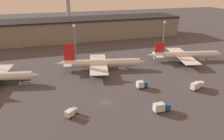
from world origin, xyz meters
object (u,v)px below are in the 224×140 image
Objects in this scene: service_vehicle_1 at (71,112)px; service_vehicle_3 at (161,107)px; control_tower at (68,3)px; airplane_1 at (101,63)px; service_vehicle_0 at (197,85)px; airplane_2 at (185,55)px; service_vehicle_2 at (142,84)px.

service_vehicle_3 reaches higher than service_vehicle_1.
control_tower is (-11.96, 175.53, 23.19)m from service_vehicle_3.
airplane_1 is 129.70m from control_tower.
service_vehicle_0 is at bearing -33.92° from airplane_1.
service_vehicle_1 is 0.83× the size of service_vehicle_3.
service_vehicle_0 is 56.62m from service_vehicle_1.
airplane_2 is at bearing 44.74° from service_vehicle_0.
airplane_2 is 7.44× the size of service_vehicle_3.
service_vehicle_3 is 0.15× the size of control_tower.
airplane_1 reaches higher than service_vehicle_1.
airplane_2 is at bearing -67.27° from control_tower.
service_vehicle_0 is at bearing -104.61° from airplane_2.
service_vehicle_1 is 32.75m from service_vehicle_3.
service_vehicle_2 is (-40.68, -26.72, -1.71)m from airplane_2.
airplane_2 is 141.21m from control_tower.
control_tower is at bearing 91.78° from service_vehicle_2.
service_vehicle_0 is 169.38m from control_tower.
control_tower reaches higher than airplane_1.
airplane_2 is 6.13× the size of service_vehicle_0.
airplane_2 is 84.04m from service_vehicle_1.
service_vehicle_0 is 27.10m from service_vehicle_3.
control_tower reaches higher than service_vehicle_0.
control_tower is (-36.38, 163.79, 23.20)m from service_vehicle_0.
service_vehicle_3 is at bearing -54.62° from service_vehicle_1.
airplane_1 is at bearing 19.65° from service_vehicle_1.
service_vehicle_2 is at bearing 85.46° from service_vehicle_3.
airplane_1 reaches higher than service_vehicle_2.
airplane_2 is at bearing 47.25° from service_vehicle_3.
service_vehicle_0 is (-17.54, -35.07, -1.61)m from airplane_2.
control_tower is at bearing 124.69° from airplane_2.
service_vehicle_3 is (10.39, -47.63, -1.69)m from airplane_1.
airplane_1 is 9.34× the size of service_vehicle_1.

